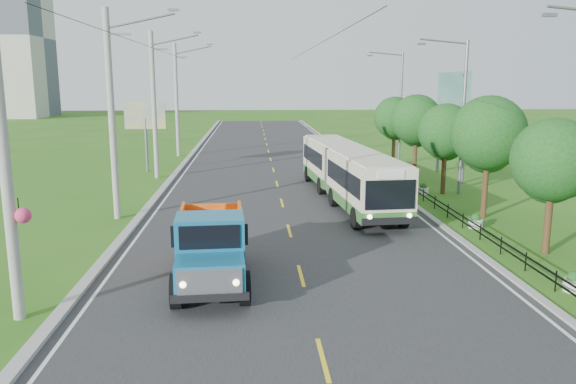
{
  "coord_description": "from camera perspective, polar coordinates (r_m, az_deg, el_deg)",
  "views": [
    {
      "loc": [
        -1.66,
        -18.43,
        6.59
      ],
      "look_at": [
        -0.09,
        5.49,
        1.9
      ],
      "focal_mm": 35.0,
      "sensor_mm": 36.0,
      "label": 1
    }
  ],
  "objects": [
    {
      "name": "planter_far",
      "position": [
        42.19,
        10.37,
        2.29
      ],
      "size": [
        0.64,
        0.64,
        0.67
      ],
      "color": "silver",
      "rests_on": "ground"
    },
    {
      "name": "centre_dash",
      "position": [
        19.64,
        1.33,
        -8.47
      ],
      "size": [
        0.12,
        2.2,
        0.0
      ],
      "primitive_type": "cube",
      "color": "yellow",
      "rests_on": "road"
    },
    {
      "name": "edge_line_right",
      "position": [
        39.86,
        8.33,
        1.46
      ],
      "size": [
        0.12,
        120.0,
        0.0
      ],
      "primitive_type": "cube",
      "color": "silver",
      "rests_on": "road"
    },
    {
      "name": "curb_right",
      "position": [
        39.97,
        9.03,
        1.51
      ],
      "size": [
        0.3,
        120.0,
        0.1
      ],
      "primitive_type": "cube",
      "color": "#9E9E99",
      "rests_on": "ground"
    },
    {
      "name": "bus",
      "position": [
        31.74,
        6.06,
        2.3
      ],
      "size": [
        3.57,
        15.51,
        2.97
      ],
      "rotation": [
        0.0,
        0.0,
        0.07
      ],
      "color": "#2D6628",
      "rests_on": "ground"
    },
    {
      "name": "pole_far",
      "position": [
        51.87,
        -11.22,
        9.2
      ],
      "size": [
        3.51,
        0.32,
        10.0
      ],
      "color": "gray",
      "rests_on": "ground"
    },
    {
      "name": "billboard_left",
      "position": [
        43.23,
        -14.31,
        7.12
      ],
      "size": [
        3.0,
        0.2,
        5.2
      ],
      "color": "slate",
      "rests_on": "ground"
    },
    {
      "name": "tree_third",
      "position": [
        29.08,
        19.68,
        5.29
      ],
      "size": [
        3.6,
        3.62,
        6.0
      ],
      "color": "#382314",
      "rests_on": "ground"
    },
    {
      "name": "ground",
      "position": [
        19.64,
        1.33,
        -8.53
      ],
      "size": [
        240.0,
        240.0,
        0.0
      ],
      "primitive_type": "plane",
      "color": "#2A6117",
      "rests_on": "ground"
    },
    {
      "name": "curb_left",
      "position": [
        39.37,
        -11.8,
        1.31
      ],
      "size": [
        0.4,
        120.0,
        0.15
      ],
      "primitive_type": "cube",
      "color": "#9E9E99",
      "rests_on": "ground"
    },
    {
      "name": "dump_truck",
      "position": [
        18.77,
        -7.85,
        -5.04
      ],
      "size": [
        2.62,
        6.07,
        2.5
      ],
      "rotation": [
        0.0,
        0.0,
        0.05
      ],
      "color": "#166188",
      "rests_on": "ground"
    },
    {
      "name": "tree_second",
      "position": [
        23.78,
        25.29,
        2.59
      ],
      "size": [
        3.18,
        3.26,
        5.3
      ],
      "color": "#382314",
      "rests_on": "ground"
    },
    {
      "name": "tree_fourth",
      "position": [
        34.68,
        15.73,
        5.69
      ],
      "size": [
        3.24,
        3.31,
        5.4
      ],
      "color": "#382314",
      "rests_on": "ground"
    },
    {
      "name": "road",
      "position": [
        39.03,
        -1.27,
        1.36
      ],
      "size": [
        14.0,
        120.0,
        0.02
      ],
      "primitive_type": "cube",
      "color": "#28282B",
      "rests_on": "ground"
    },
    {
      "name": "tree_fifth",
      "position": [
        40.35,
        12.93,
        6.9
      ],
      "size": [
        3.48,
        3.52,
        5.8
      ],
      "color": "#382314",
      "rests_on": "ground"
    },
    {
      "name": "pole_mid",
      "position": [
        40.01,
        -13.41,
        8.63
      ],
      "size": [
        3.51,
        0.32,
        10.0
      ],
      "color": "gray",
      "rests_on": "ground"
    },
    {
      "name": "planter_mid",
      "position": [
        34.6,
        13.56,
        0.25
      ],
      "size": [
        0.64,
        0.64,
        0.67
      ],
      "color": "silver",
      "rests_on": "ground"
    },
    {
      "name": "tree_back",
      "position": [
        46.13,
        10.79,
        7.22
      ],
      "size": [
        3.3,
        3.36,
        5.5
      ],
      "color": "#382314",
      "rests_on": "ground"
    },
    {
      "name": "streetlight_mid",
      "position": [
        34.73,
        17.16,
        7.8
      ],
      "size": [
        3.02,
        0.2,
        9.07
      ],
      "color": "slate",
      "rests_on": "ground"
    },
    {
      "name": "pole_near",
      "position": [
        28.25,
        -17.42,
        7.53
      ],
      "size": [
        3.51,
        0.32,
        10.0
      ],
      "color": "gray",
      "rests_on": "ground"
    },
    {
      "name": "streetlight_far",
      "position": [
        48.06,
        11.21,
        8.85
      ],
      "size": [
        3.02,
        0.2,
        9.07
      ],
      "color": "slate",
      "rests_on": "ground"
    },
    {
      "name": "billboard_right",
      "position": [
        40.91,
        16.4,
        8.88
      ],
      "size": [
        0.24,
        6.0,
        7.3
      ],
      "color": "slate",
      "rests_on": "ground"
    },
    {
      "name": "railing_right",
      "position": [
        34.42,
        12.61,
        0.27
      ],
      "size": [
        0.04,
        40.0,
        0.6
      ],
      "primitive_type": "cube",
      "color": "black",
      "rests_on": "ground"
    },
    {
      "name": "planter_front",
      "position": [
        20.37,
        27.03,
        -8.21
      ],
      "size": [
        0.64,
        0.64,
        0.67
      ],
      "color": "silver",
      "rests_on": "ground"
    },
    {
      "name": "pole_nearest",
      "position": [
        16.85,
        -26.78,
        4.26
      ],
      "size": [
        3.51,
        0.44,
        10.0
      ],
      "color": "gray",
      "rests_on": "ground"
    },
    {
      "name": "edge_line_left",
      "position": [
        39.31,
        -11.0,
        1.24
      ],
      "size": [
        0.12,
        120.0,
        0.0
      ],
      "primitive_type": "cube",
      "color": "silver",
      "rests_on": "road"
    },
    {
      "name": "planter_near",
      "position": [
        27.24,
        18.52,
        -2.9
      ],
      "size": [
        0.64,
        0.64,
        0.67
      ],
      "color": "silver",
      "rests_on": "ground"
    }
  ]
}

